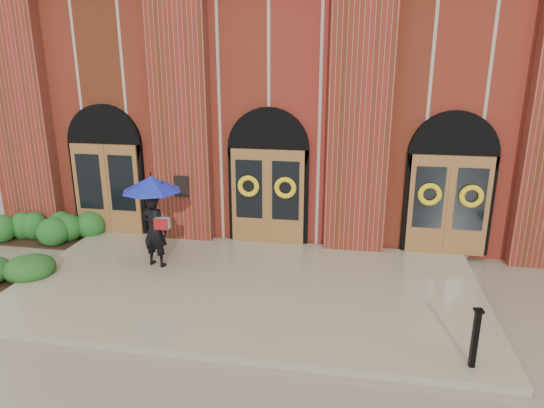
# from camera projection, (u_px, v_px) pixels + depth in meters

# --- Properties ---
(ground) EXTENTS (90.00, 90.00, 0.00)m
(ground) POSITION_uv_depth(u_px,v_px,m) (245.00, 294.00, 10.44)
(ground) COLOR gray
(ground) RESTS_ON ground
(landing) EXTENTS (10.00, 5.30, 0.15)m
(landing) POSITION_uv_depth(u_px,v_px,m) (246.00, 287.00, 10.56)
(landing) COLOR gray
(landing) RESTS_ON ground
(church_building) EXTENTS (16.20, 12.53, 7.00)m
(church_building) POSITION_uv_depth(u_px,v_px,m) (298.00, 97.00, 17.70)
(church_building) COLOR maroon
(church_building) RESTS_ON ground
(man_with_umbrella) EXTENTS (1.64, 1.64, 2.17)m
(man_with_umbrella) POSITION_uv_depth(u_px,v_px,m) (153.00, 204.00, 11.08)
(man_with_umbrella) COLOR black
(man_with_umbrella) RESTS_ON landing
(metal_post) EXTENTS (0.15, 0.15, 1.02)m
(metal_post) POSITION_uv_depth(u_px,v_px,m) (475.00, 337.00, 7.59)
(metal_post) COLOR black
(metal_post) RESTS_ON landing
(hedge_wall_left) EXTENTS (2.82, 1.13, 0.72)m
(hedge_wall_left) POSITION_uv_depth(u_px,v_px,m) (51.00, 227.00, 13.41)
(hedge_wall_left) COLOR #1C521B
(hedge_wall_left) RESTS_ON ground
(hedge_front_left) EXTENTS (1.57, 1.34, 0.55)m
(hedge_front_left) POSITION_uv_depth(u_px,v_px,m) (19.00, 272.00, 10.84)
(hedge_front_left) COLOR #1E4B19
(hedge_front_left) RESTS_ON ground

